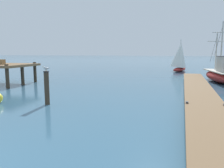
{
  "coord_description": "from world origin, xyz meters",
  "views": [
    {
      "loc": [
        5.73,
        -2.05,
        2.79
      ],
      "look_at": [
        2.67,
        7.17,
        1.4
      ],
      "focal_mm": 35.17,
      "sensor_mm": 36.0,
      "label": 1
    }
  ],
  "objects": [
    {
      "name": "fishing_boat_3",
      "position": [
        9.05,
        20.79,
        0.76
      ],
      "size": [
        3.11,
        7.25,
        5.71
      ],
      "color": "#AD2823",
      "rests_on": "ground"
    },
    {
      "name": "mooring_piling",
      "position": [
        -1.27,
        7.88,
        0.95
      ],
      "size": [
        0.3,
        0.3,
        1.82
      ],
      "color": "#3D3023",
      "rests_on": "ground"
    },
    {
      "name": "perched_seagull",
      "position": [
        -1.27,
        7.88,
        1.97
      ],
      "size": [
        0.38,
        0.17,
        0.27
      ],
      "color": "gold",
      "rests_on": "mooring_piling"
    },
    {
      "name": "floating_dock",
      "position": [
        6.66,
        13.03,
        0.36
      ],
      "size": [
        2.0,
        22.71,
        0.53
      ],
      "color": "brown",
      "rests_on": "ground"
    },
    {
      "name": "distant_sailboat",
      "position": [
        4.93,
        32.3,
        2.16
      ],
      "size": [
        3.22,
        4.76,
        4.73
      ],
      "color": "#AD2823",
      "rests_on": "ground"
    }
  ]
}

